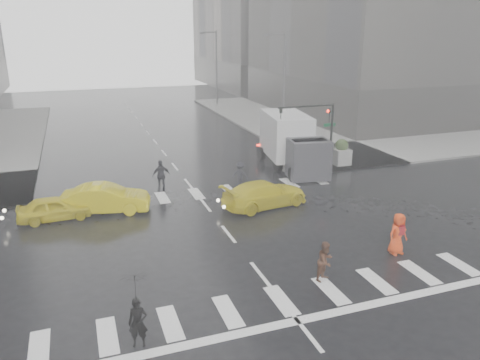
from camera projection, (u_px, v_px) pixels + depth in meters
name	position (u px, v px, depth m)	size (l,w,h in m)	color
ground	(228.00, 234.00, 22.01)	(120.00, 120.00, 0.00)	black
sidewalk_ne	(367.00, 131.00, 43.89)	(35.00, 35.00, 0.15)	gray
road_markings	(228.00, 234.00, 22.01)	(18.00, 48.00, 0.01)	silver
traffic_signal_pole	(319.00, 123.00, 31.07)	(4.45, 0.42, 4.50)	black
street_lamp_near	(283.00, 81.00, 40.08)	(2.15, 0.22, 9.00)	#59595B
street_lamp_far	(215.00, 65.00, 58.00)	(2.15, 0.22, 9.00)	#59595B
planter_west	(289.00, 158.00, 31.29)	(1.10, 1.10, 1.80)	gray
planter_mid	(316.00, 155.00, 31.93)	(1.10, 1.10, 1.80)	gray
planter_east	(341.00, 153.00, 32.56)	(1.10, 1.10, 1.80)	gray
pedestrian_black	(136.00, 299.00, 13.78)	(1.20, 1.21, 2.43)	black
pedestrian_brown	(326.00, 261.00, 17.78)	(0.77, 0.60, 1.58)	#472819
pedestrian_orange	(398.00, 234.00, 19.84)	(0.94, 0.65, 1.83)	#E73D10
pedestrian_far_a	(161.00, 176.00, 27.68)	(1.08, 0.66, 1.85)	black
pedestrian_far_b	(240.00, 174.00, 28.39)	(1.01, 0.56, 1.56)	black
taxi_front	(55.00, 208.00, 23.51)	(1.44, 3.57, 1.22)	#D5C50B
taxi_mid	(106.00, 199.00, 24.45)	(1.57, 4.51, 1.49)	#D5C50B
taxi_rear	(265.00, 194.00, 25.26)	(1.96, 4.25, 1.40)	#D5C50B
box_truck	(291.00, 141.00, 31.67)	(2.59, 6.90, 3.67)	silver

